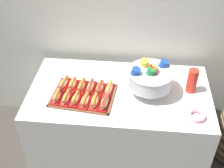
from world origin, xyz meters
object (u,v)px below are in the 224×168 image
Objects in this scene: hot_dog_8 at (81,86)px; donut at (197,115)px; hot_dog_1 at (66,98)px; hot_dog_9 at (91,87)px; buffet_table at (119,121)px; hot_dog_7 at (72,84)px; hot_dog_0 at (57,96)px; hot_dog_10 at (100,88)px; hot_dog_6 at (64,83)px; hot_dog_11 at (109,89)px; cup_stack at (192,81)px; hot_dog_2 at (75,99)px; punch_bowl at (150,77)px; hot_dog_5 at (104,103)px; hot_dog_4 at (95,101)px; serving_tray at (83,96)px; hot_dog_3 at (85,101)px.

hot_dog_8 is 0.91m from donut.
hot_dog_1 is 0.95× the size of hot_dog_9.
hot_dog_7 reaches higher than buffet_table.
hot_dog_10 is (0.31, 0.13, -0.00)m from hot_dog_0.
hot_dog_6 is 1.03× the size of hot_dog_11.
buffet_table is at bearing -174.53° from cup_stack.
hot_dog_11 is at bearing -5.65° from hot_dog_6.
hot_dog_1 is 0.08m from hot_dog_2.
punch_bowl is at bearing 2.36° from hot_dog_8.
punch_bowl reaches higher than hot_dog_2.
hot_dog_5 is 0.68m from donut.
cup_stack reaches higher than hot_dog_4.
hot_dog_7 reaches higher than hot_dog_1.
hot_dog_8 is 0.92× the size of hot_dog_9.
hot_dog_2 is 0.91× the size of hot_dog_5.
hot_dog_1 is at bearing -71.21° from hot_dog_6.
punch_bowl is (0.41, 0.20, 0.11)m from hot_dog_4.
donut is (0.58, -0.24, 0.37)m from buffet_table.
hot_dog_9 is at bearing 59.91° from hot_dog_2.
hot_dog_5 is 1.01× the size of hot_dog_8.
donut is at bearing -14.78° from hot_dog_8.
hot_dog_6 is 1.06m from donut.
serving_tray is 0.10m from hot_dog_2.
hot_dog_4 is 1.04× the size of hot_dog_10.
hot_dog_2 is at bearing -161.43° from punch_bowl.
donut is at bearing -22.71° from buffet_table.
cup_stack is (1.02, 0.05, 0.07)m from hot_dog_6.
hot_dog_10 is (0.22, -0.02, -0.00)m from hot_dog_7.
hot_dog_2 is 0.85× the size of hot_dog_9.
punch_bowl is (0.54, 0.02, 0.11)m from hot_dog_8.
hot_dog_4 is 0.89× the size of hot_dog_6.
hot_dog_7 is 0.93× the size of hot_dog_8.
hot_dog_3 is at bearing -71.21° from serving_tray.
hot_dog_7 is at bearing -178.62° from punch_bowl.
punch_bowl is at bearing 8.02° from hot_dog_11.
buffet_table is 8.72× the size of hot_dog_0.
hot_dog_9 is (0.07, -0.01, 0.00)m from hot_dog_8.
hot_dog_3 is 0.90× the size of cup_stack.
hot_dog_10 is at bearing -5.65° from hot_dog_6.
serving_tray is 2.90× the size of hot_dog_1.
hot_dog_4 is 0.47× the size of punch_bowl.
hot_dog_9 is at bearing -176.35° from punch_bowl.
hot_dog_11 reaches higher than buffet_table.
hot_dog_0 is 0.30m from hot_dog_4.
hot_dog_1 is at bearing -164.13° from punch_bowl.
hot_dog_0 is 0.91× the size of hot_dog_3.
donut is at bearing -3.98° from hot_dog_5.
buffet_table is at bearing -176.62° from punch_bowl.
donut is at bearing -17.74° from hot_dog_11.
hot_dog_11 is at bearing 162.26° from donut.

